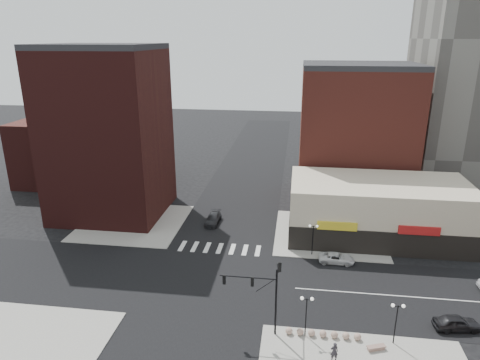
# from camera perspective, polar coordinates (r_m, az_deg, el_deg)

# --- Properties ---
(ground) EXTENTS (240.00, 240.00, 0.00)m
(ground) POSITION_cam_1_polar(r_m,az_deg,el_deg) (50.62, -4.32, -13.37)
(ground) COLOR black
(ground) RESTS_ON ground
(road_ew) EXTENTS (200.00, 14.00, 0.02)m
(road_ew) POSITION_cam_1_polar(r_m,az_deg,el_deg) (50.61, -4.32, -13.36)
(road_ew) COLOR black
(road_ew) RESTS_ON ground
(road_ns) EXTENTS (14.00, 200.00, 0.02)m
(road_ns) POSITION_cam_1_polar(r_m,az_deg,el_deg) (50.61, -4.32, -13.36)
(road_ns) COLOR black
(road_ns) RESTS_ON ground
(sidewalk_nw) EXTENTS (15.00, 15.00, 0.12)m
(sidewalk_nw) POSITION_cam_1_polar(r_m,az_deg,el_deg) (66.85, -14.02, -5.53)
(sidewalk_nw) COLOR gray
(sidewalk_nw) RESTS_ON ground
(sidewalk_ne) EXTENTS (15.00, 15.00, 0.12)m
(sidewalk_ne) POSITION_cam_1_polar(r_m,az_deg,el_deg) (62.61, 11.71, -7.06)
(sidewalk_ne) COLOR gray
(sidewalk_ne) RESTS_ON ground
(sidewalk_sw) EXTENTS (15.00, 15.00, 0.12)m
(sidewalk_sw) POSITION_cam_1_polar(r_m,az_deg,el_deg) (45.15, -28.23, -20.22)
(sidewalk_sw) COLOR gray
(sidewalk_sw) RESTS_ON ground
(building_nw) EXTENTS (16.00, 15.00, 25.00)m
(building_nw) POSITION_cam_1_polar(r_m,az_deg,el_deg) (68.29, -17.15, 5.72)
(building_nw) COLOR #391312
(building_nw) RESTS_ON ground
(building_nw_low) EXTENTS (20.00, 18.00, 12.00)m
(building_nw_low) POSITION_cam_1_polar(r_m,az_deg,el_deg) (88.96, -20.32, 3.93)
(building_nw_low) COLOR #391312
(building_nw_low) RESTS_ON ground
(building_ne_midrise) EXTENTS (18.00, 15.00, 22.00)m
(building_ne_midrise) POSITION_cam_1_polar(r_m,az_deg,el_deg) (73.75, 15.08, 5.62)
(building_ne_midrise) COLOR maroon
(building_ne_midrise) RESTS_ON ground
(building_ne_row) EXTENTS (24.20, 12.20, 8.00)m
(building_ne_row) POSITION_cam_1_polar(r_m,az_deg,el_deg) (62.63, 17.83, -4.34)
(building_ne_row) COLOR beige
(building_ne_row) RESTS_ON ground
(traffic_signal) EXTENTS (5.59, 3.09, 7.77)m
(traffic_signal) POSITION_cam_1_polar(r_m,az_deg,el_deg) (40.52, 3.50, -13.98)
(traffic_signal) COLOR black
(traffic_signal) RESTS_ON ground
(street_lamp_se_a) EXTENTS (1.22, 0.32, 4.16)m
(street_lamp_se_a) POSITION_cam_1_polar(r_m,az_deg,el_deg) (41.27, 8.87, -16.31)
(street_lamp_se_a) COLOR black
(street_lamp_se_a) RESTS_ON sidewalk_se
(street_lamp_se_b) EXTENTS (1.22, 0.32, 4.16)m
(street_lamp_se_b) POSITION_cam_1_polar(r_m,az_deg,el_deg) (42.33, 20.21, -16.37)
(street_lamp_se_b) COLOR black
(street_lamp_se_b) RESTS_ON sidewalk_se
(street_lamp_ne) EXTENTS (1.22, 0.32, 4.16)m
(street_lamp_ne) POSITION_cam_1_polar(r_m,az_deg,el_deg) (55.21, 9.72, -6.84)
(street_lamp_ne) COLOR black
(street_lamp_ne) RESTS_ON sidewalk_ne
(bollard_row) EXTENTS (6.96, 0.66, 0.66)m
(bollard_row) POSITION_cam_1_polar(r_m,az_deg,el_deg) (43.04, 11.00, -19.48)
(bollard_row) COLOR #A17B6F
(bollard_row) RESTS_ON sidewalk_se
(white_suv) EXTENTS (4.46, 2.15, 1.22)m
(white_suv) POSITION_cam_1_polar(r_m,az_deg,el_deg) (55.30, 12.75, -10.12)
(white_suv) COLOR silver
(white_suv) RESTS_ON ground
(dark_sedan_east) EXTENTS (4.48, 2.29, 1.46)m
(dark_sedan_east) POSITION_cam_1_polar(r_m,az_deg,el_deg) (47.89, 26.91, -16.61)
(dark_sedan_east) COLOR black
(dark_sedan_east) RESTS_ON ground
(dark_sedan_north) EXTENTS (2.06, 4.82, 1.39)m
(dark_sedan_north) POSITION_cam_1_polar(r_m,az_deg,el_deg) (64.71, -3.62, -5.19)
(dark_sedan_north) COLOR black
(dark_sedan_north) RESTS_ON ground
(pedestrian) EXTENTS (0.73, 0.54, 1.83)m
(pedestrian) POSITION_cam_1_polar(r_m,az_deg,el_deg) (40.42, 12.45, -21.44)
(pedestrian) COLOR #28252B
(pedestrian) RESTS_ON sidewalk_se
(stone_bench) EXTENTS (1.77, 1.07, 0.40)m
(stone_bench) POSITION_cam_1_polar(r_m,az_deg,el_deg) (42.83, 17.69, -20.53)
(stone_bench) COLOR #8B6C60
(stone_bench) RESTS_ON sidewalk_se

